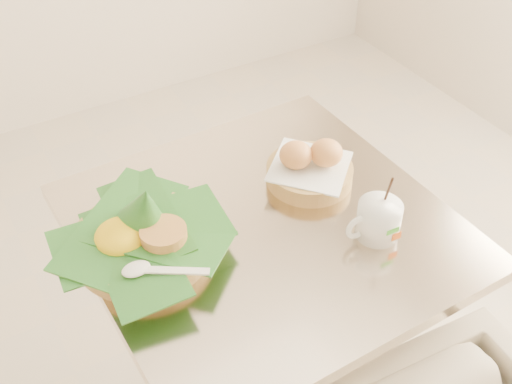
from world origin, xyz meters
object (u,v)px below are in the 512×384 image
rice_basket (142,235)px  cafe_table (264,296)px  bread_basket (310,167)px  coffee_mug (378,219)px

rice_basket → cafe_table: bearing=-11.4°
cafe_table → bread_basket: (0.15, 0.07, 0.26)m
cafe_table → coffee_mug: (0.17, -0.14, 0.26)m
bread_basket → coffee_mug: (0.02, -0.21, 0.01)m
cafe_table → coffee_mug: size_ratio=5.04×
cafe_table → rice_basket: bearing=168.6°
rice_basket → coffee_mug: size_ratio=2.20×
rice_basket → coffee_mug: 0.45m
cafe_table → bread_basket: size_ratio=3.37×
cafe_table → coffee_mug: coffee_mug is taller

